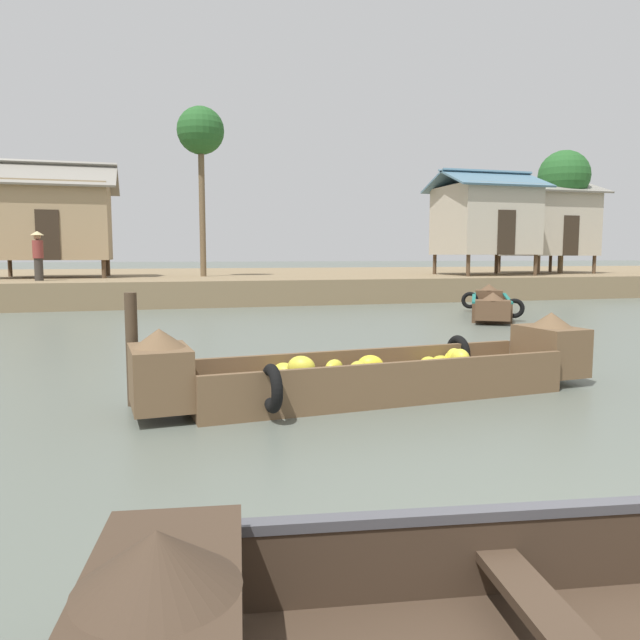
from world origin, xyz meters
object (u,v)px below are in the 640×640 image
object	(u,v)px
fishing_skiff_distant	(490,306)
stilt_house_left	(53,220)
stilt_house_mid_left	(485,219)
palm_tree_mid	(564,177)
vendor_person	(38,253)
palm_tree_far	(201,134)
banana_boat	(381,371)
stilt_house_mid_right	(546,223)
mooring_post	(132,350)

from	to	relation	value
fishing_skiff_distant	stilt_house_left	world-z (taller)	stilt_house_left
stilt_house_mid_left	palm_tree_mid	bearing A→B (deg)	11.86
palm_tree_mid	stilt_house_mid_left	bearing A→B (deg)	-168.14
palm_tree_mid	vendor_person	world-z (taller)	palm_tree_mid
palm_tree_far	stilt_house_mid_left	bearing A→B (deg)	-7.06
banana_boat	stilt_house_mid_left	bearing A→B (deg)	55.65
fishing_skiff_distant	stilt_house_mid_left	size ratio (longest dim) A/B	1.07
palm_tree_mid	palm_tree_far	world-z (taller)	palm_tree_far
palm_tree_mid	palm_tree_far	size ratio (longest dim) A/B	0.85
stilt_house_mid_left	palm_tree_mid	world-z (taller)	palm_tree_mid
stilt_house_mid_left	stilt_house_mid_right	xyz separation A→B (m)	(4.40, 1.76, -0.01)
palm_tree_far	mooring_post	size ratio (longest dim) A/B	5.07
fishing_skiff_distant	palm_tree_far	bearing A→B (deg)	126.96
palm_tree_far	banana_boat	bearing A→B (deg)	-88.38
mooring_post	banana_boat	bearing A→B (deg)	-7.71
banana_boat	vendor_person	xyz separation A→B (m)	(-6.21, 15.39, 1.48)
stilt_house_mid_right	vendor_person	world-z (taller)	stilt_house_mid_right
banana_boat	mooring_post	xyz separation A→B (m)	(-2.93, 0.40, 0.33)
stilt_house_mid_right	palm_tree_mid	world-z (taller)	palm_tree_mid
palm_tree_mid	mooring_post	world-z (taller)	palm_tree_mid
banana_boat	vendor_person	world-z (taller)	vendor_person
stilt_house_mid_left	vendor_person	size ratio (longest dim) A/B	2.69
stilt_house_mid_left	palm_tree_mid	xyz separation A→B (m)	(4.69, 0.98, 2.07)
stilt_house_mid_right	mooring_post	size ratio (longest dim) A/B	3.39
banana_boat	vendor_person	size ratio (longest dim) A/B	3.55
banana_boat	stilt_house_mid_right	world-z (taller)	stilt_house_mid_right
fishing_skiff_distant	palm_tree_far	xyz separation A→B (m)	(-7.24, 9.63, 6.21)
palm_tree_mid	mooring_post	xyz separation A→B (m)	(-18.98, -17.21, -4.69)
banana_boat	palm_tree_far	world-z (taller)	palm_tree_far
stilt_house_left	palm_tree_mid	world-z (taller)	palm_tree_mid
stilt_house_mid_left	stilt_house_left	bearing A→B (deg)	173.99
fishing_skiff_distant	vendor_person	size ratio (longest dim) A/B	2.88
stilt_house_left	stilt_house_mid_right	bearing A→B (deg)	-0.20
stilt_house_mid_left	mooring_post	distance (m)	21.78
fishing_skiff_distant	vendor_person	distance (m)	14.76
banana_boat	fishing_skiff_distant	world-z (taller)	banana_boat
stilt_house_left	mooring_post	world-z (taller)	stilt_house_left
stilt_house_mid_right	mooring_post	xyz separation A→B (m)	(-18.69, -17.99, -2.61)
stilt_house_left	vendor_person	distance (m)	3.32
stilt_house_mid_left	stilt_house_mid_right	world-z (taller)	stilt_house_mid_right
stilt_house_left	stilt_house_mid_left	xyz separation A→B (m)	(17.47, -1.84, 0.21)
fishing_skiff_distant	stilt_house_mid_right	size ratio (longest dim) A/B	1.07
stilt_house_left	vendor_person	bearing A→B (deg)	-92.07
palm_tree_mid	palm_tree_far	distance (m)	16.61
fishing_skiff_distant	palm_tree_far	world-z (taller)	palm_tree_far
banana_boat	stilt_house_mid_left	world-z (taller)	stilt_house_mid_left
palm_tree_far	vendor_person	size ratio (longest dim) A/B	4.03
palm_tree_mid	mooring_post	bearing A→B (deg)	-137.79
stilt_house_left	mooring_post	xyz separation A→B (m)	(3.18, -18.07, -2.42)
stilt_house_mid_right	mooring_post	bearing A→B (deg)	-136.09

